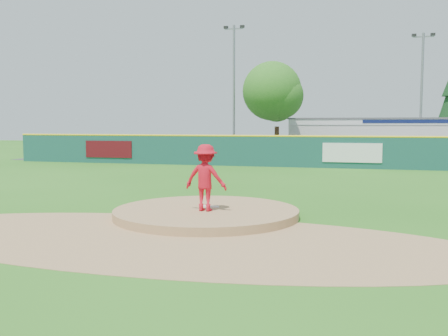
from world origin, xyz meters
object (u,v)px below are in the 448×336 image
(pitcher, at_px, (206,178))
(light_pole_right, at_px, (422,90))
(playground_slide, at_px, (120,149))
(pool_building_grp, at_px, (380,137))
(light_pole_left, at_px, (234,85))
(van, at_px, (274,151))
(deciduous_tree, at_px, (277,101))

(pitcher, relative_size, light_pole_right, 0.19)
(pitcher, bearing_deg, playground_slide, -53.79)
(pool_building_grp, height_order, light_pole_left, light_pole_left)
(van, distance_m, light_pole_left, 6.69)
(deciduous_tree, relative_size, light_pole_right, 0.74)
(deciduous_tree, bearing_deg, van, 118.06)
(playground_slide, relative_size, deciduous_tree, 0.36)
(van, height_order, playground_slide, playground_slide)
(van, xyz_separation_m, light_pole_left, (-3.69, 1.42, 5.40))
(light_pole_right, bearing_deg, light_pole_left, -172.41)
(van, height_order, light_pole_left, light_pole_left)
(pitcher, bearing_deg, light_pole_left, -73.35)
(van, relative_size, deciduous_tree, 0.62)
(light_pole_right, bearing_deg, pitcher, -106.90)
(playground_slide, distance_m, deciduous_tree, 13.57)
(van, relative_size, pool_building_grp, 0.30)
(van, bearing_deg, light_pole_right, -97.84)
(van, bearing_deg, deciduous_tree, -176.60)
(pool_building_grp, height_order, light_pole_right, light_pole_right)
(pitcher, xyz_separation_m, van, (-2.40, 25.92, -0.57))
(light_pole_left, xyz_separation_m, light_pole_right, (15.00, 2.00, -0.51))
(van, height_order, light_pole_right, light_pole_right)
(pool_building_grp, xyz_separation_m, light_pole_right, (3.00, -2.99, 3.88))
(pool_building_grp, distance_m, playground_slide, 22.58)
(playground_slide, distance_m, light_pole_right, 25.01)
(pool_building_grp, relative_size, light_pole_right, 1.52)
(pitcher, relative_size, playground_slide, 0.73)
(van, relative_size, light_pole_right, 0.45)
(playground_slide, bearing_deg, light_pole_right, 12.63)
(deciduous_tree, bearing_deg, pitcher, -85.29)
(light_pole_left, bearing_deg, playground_slide, -159.39)
(pitcher, xyz_separation_m, pool_building_grp, (5.91, 32.33, 0.45))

